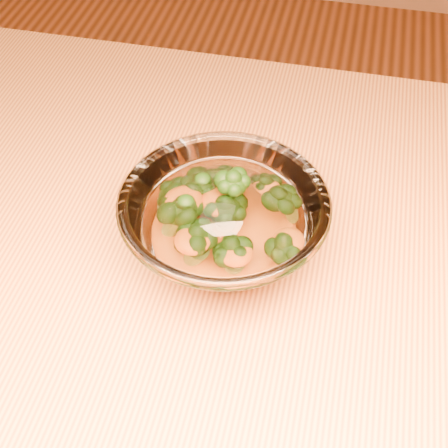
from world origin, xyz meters
name	(u,v)px	position (x,y,z in m)	size (l,w,h in m)	color
table	(156,355)	(0.00, 0.00, 0.65)	(1.20, 0.80, 0.75)	#CA853C
glass_bowl	(224,227)	(0.06, 0.06, 0.79)	(0.19, 0.19, 0.08)	white
cheese_sauce	(224,240)	(0.06, 0.06, 0.78)	(0.09, 0.09, 0.03)	orange
broccoli_heap	(222,213)	(0.05, 0.07, 0.80)	(0.13, 0.11, 0.07)	black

